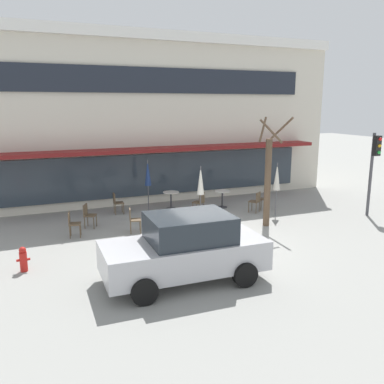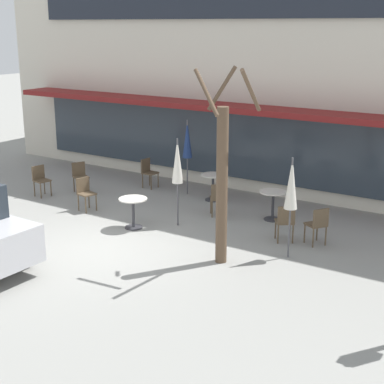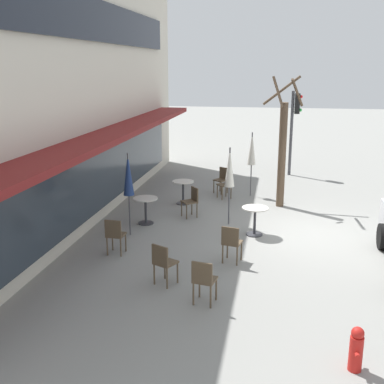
{
  "view_description": "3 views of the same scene",
  "coord_description": "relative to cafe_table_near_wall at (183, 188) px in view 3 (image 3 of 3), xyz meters",
  "views": [
    {
      "loc": [
        -5.64,
        -11.72,
        4.51
      ],
      "look_at": [
        0.39,
        2.8,
        1.1
      ],
      "focal_mm": 38.0,
      "sensor_mm": 36.0,
      "label": 1
    },
    {
      "loc": [
        8.47,
        -9.13,
        4.84
      ],
      "look_at": [
        0.76,
        2.6,
        0.82
      ],
      "focal_mm": 55.0,
      "sensor_mm": 36.0,
      "label": 2
    },
    {
      "loc": [
        -12.44,
        1.01,
        4.37
      ],
      "look_at": [
        0.5,
        3.35,
        0.9
      ],
      "focal_mm": 45.0,
      "sensor_mm": 36.0,
      "label": 3
    }
  ],
  "objects": [
    {
      "name": "cafe_table_near_wall",
      "position": [
        0.0,
        0.0,
        0.0
      ],
      "size": [
        0.7,
        0.7,
        0.76
      ],
      "color": "#333338",
      "rests_on": "ground"
    },
    {
      "name": "ground_plane",
      "position": [
        -2.33,
        -3.97,
        -0.52
      ],
      "size": [
        80.0,
        80.0,
        0.0
      ],
      "primitive_type": "plane",
      "color": "gray"
    },
    {
      "name": "fire_hydrant",
      "position": [
        -8.23,
        -4.22,
        -0.16
      ],
      "size": [
        0.36,
        0.2,
        0.71
      ],
      "color": "red",
      "rests_on": "ground"
    },
    {
      "name": "patio_umbrella_green_folded",
      "position": [
        1.39,
        -2.1,
        1.11
      ],
      "size": [
        0.28,
        0.28,
        2.2
      ],
      "color": "#4C4C51",
      "rests_on": "ground"
    },
    {
      "name": "cafe_chair_2",
      "position": [
        -4.56,
        0.74,
        0.01
      ],
      "size": [
        0.41,
        0.41,
        0.89
      ],
      "color": "brown",
      "rests_on": "ground"
    },
    {
      "name": "cafe_table_streetside",
      "position": [
        -2.59,
        -2.45,
        0.0
      ],
      "size": [
        0.7,
        0.7,
        0.76
      ],
      "color": "#333338",
      "rests_on": "ground"
    },
    {
      "name": "cafe_chair_1",
      "position": [
        1.63,
        -1.08,
        0.01
      ],
      "size": [
        0.55,
        0.55,
        0.89
      ],
      "color": "brown",
      "rests_on": "ground"
    },
    {
      "name": "cafe_chair_4",
      "position": [
        -4.57,
        -2.02,
        0.01
      ],
      "size": [
        0.47,
        0.47,
        0.89
      ],
      "color": "brown",
      "rests_on": "ground"
    },
    {
      "name": "cafe_chair_3",
      "position": [
        0.93,
        -1.3,
        0.01
      ],
      "size": [
        0.56,
        0.56,
        0.89
      ],
      "color": "brown",
      "rests_on": "ground"
    },
    {
      "name": "patio_umbrella_cream_folded",
      "position": [
        -3.16,
        0.81,
        1.11
      ],
      "size": [
        0.28,
        0.28,
        2.2
      ],
      "color": "#4C4C51",
      "rests_on": "ground"
    },
    {
      "name": "cafe_chair_0",
      "position": [
        -1.31,
        -0.52,
        0.01
      ],
      "size": [
        0.56,
        0.56,
        0.89
      ],
      "color": "brown",
      "rests_on": "ground"
    },
    {
      "name": "cafe_table_by_tree",
      "position": [
        -2.19,
        0.65,
        0.0
      ],
      "size": [
        0.7,
        0.7,
        0.76
      ],
      "color": "#333338",
      "rests_on": "ground"
    },
    {
      "name": "street_tree",
      "position": [
        0.31,
        -3.1,
        1.33
      ],
      "size": [
        1.27,
        1.26,
        4.07
      ],
      "color": "brown",
      "rests_on": "ground"
    },
    {
      "name": "traffic_light_pole",
      "position": [
        4.97,
        -3.56,
        1.78
      ],
      "size": [
        0.26,
        0.44,
        3.4
      ],
      "color": "#47474C",
      "rests_on": "ground"
    },
    {
      "name": "patio_umbrella_corner_open",
      "position": [
        -1.79,
        -1.68,
        1.11
      ],
      "size": [
        0.28,
        0.28,
        2.2
      ],
      "color": "#4C4C51",
      "rests_on": "ground"
    },
    {
      "name": "cafe_chair_5",
      "position": [
        -6.62,
        -1.71,
        0.01
      ],
      "size": [
        0.47,
        0.47,
        0.89
      ],
      "color": "brown",
      "rests_on": "ground"
    },
    {
      "name": "cafe_chair_6",
      "position": [
        -5.95,
        -0.78,
        0.01
      ],
      "size": [
        0.54,
        0.54,
        0.89
      ],
      "color": "brown",
      "rests_on": "ground"
    }
  ]
}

